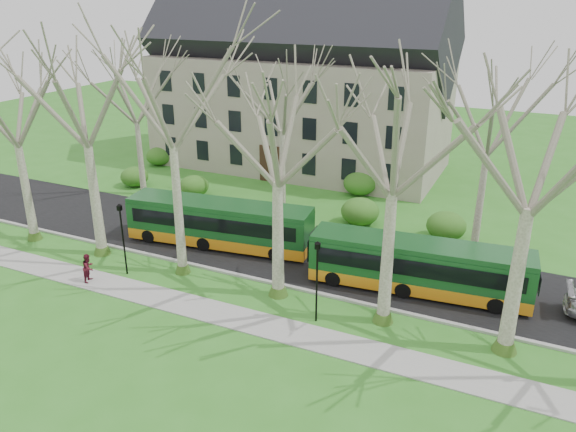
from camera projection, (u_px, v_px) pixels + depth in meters
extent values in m
plane|color=#317822|center=(224.00, 287.00, 31.47)|extent=(120.00, 120.00, 0.00)
cube|color=gray|center=(199.00, 308.00, 29.35)|extent=(70.00, 2.00, 0.06)
cube|color=black|center=(268.00, 249.00, 36.08)|extent=(80.00, 8.00, 0.06)
cube|color=#A5A39E|center=(237.00, 275.00, 32.70)|extent=(80.00, 0.25, 0.14)
cube|color=gray|center=(300.00, 112.00, 52.14)|extent=(26.00, 12.00, 10.00)
cylinder|color=black|center=(124.00, 243.00, 32.24)|extent=(0.10, 0.10, 4.00)
cube|color=black|center=(119.00, 208.00, 31.43)|extent=(0.22, 0.22, 0.30)
cylinder|color=black|center=(317.00, 286.00, 27.52)|extent=(0.10, 0.10, 4.00)
cube|color=black|center=(318.00, 246.00, 26.72)|extent=(0.22, 0.22, 0.30)
ellipsoid|color=#255418|center=(134.00, 175.00, 47.47)|extent=(2.60, 2.60, 2.00)
ellipsoid|color=#255418|center=(194.00, 184.00, 45.11)|extent=(2.60, 2.60, 2.00)
ellipsoid|color=#255418|center=(360.00, 211.00, 39.61)|extent=(2.60, 2.60, 2.00)
ellipsoid|color=#255418|center=(446.00, 225.00, 37.26)|extent=(2.60, 2.60, 2.00)
ellipsoid|color=#255418|center=(159.00, 155.00, 53.30)|extent=(2.60, 2.60, 2.00)
ellipsoid|color=#255418|center=(360.00, 183.00, 45.45)|extent=(2.60, 2.60, 2.00)
imported|color=#541322|center=(89.00, 268.00, 31.76)|extent=(0.81, 0.94, 1.67)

